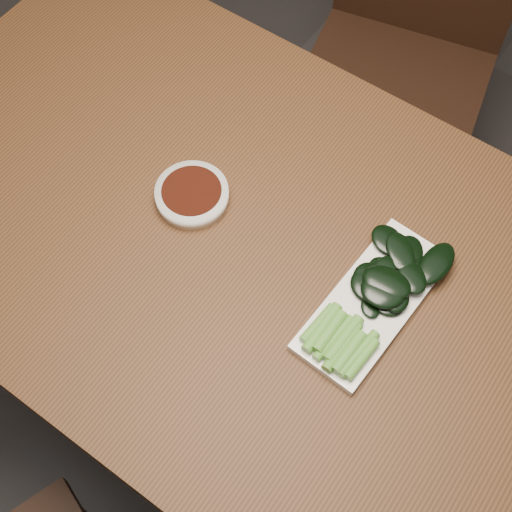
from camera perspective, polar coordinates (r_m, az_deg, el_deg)
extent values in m
plane|color=#2E2B2B|center=(1.83, 0.01, -10.75)|extent=(6.00, 6.00, 0.00)
cube|color=#4A2B15|center=(1.16, 0.01, 0.22)|extent=(1.40, 0.80, 0.04)
cylinder|color=#4A2B15|center=(1.87, -10.28, 12.28)|extent=(0.05, 0.05, 0.71)
cube|color=black|center=(1.79, 10.75, 13.09)|extent=(0.51, 0.51, 0.04)
cylinder|color=black|center=(1.88, 2.66, 6.42)|extent=(0.04, 0.04, 0.41)
cylinder|color=black|center=(1.85, 13.33, 2.74)|extent=(0.04, 0.04, 0.41)
cylinder|color=black|center=(2.10, 6.32, 14.03)|extent=(0.04, 0.04, 0.41)
cylinder|color=black|center=(2.07, 16.06, 10.76)|extent=(0.04, 0.04, 0.41)
cylinder|color=white|center=(1.18, -5.13, 4.86)|extent=(0.12, 0.12, 0.03)
cylinder|color=#350E04|center=(1.17, -5.18, 5.19)|extent=(0.10, 0.10, 0.00)
cube|color=white|center=(1.10, 9.31, -3.66)|extent=(0.13, 0.28, 0.01)
cylinder|color=#5DA137|center=(1.06, 4.98, -5.38)|extent=(0.02, 0.07, 0.01)
cylinder|color=#5DA137|center=(1.06, 5.30, -5.73)|extent=(0.02, 0.09, 0.02)
cylinder|color=#5DA137|center=(1.06, 5.90, -6.05)|extent=(0.02, 0.07, 0.02)
cylinder|color=#5DA137|center=(1.06, 6.24, -6.54)|extent=(0.02, 0.09, 0.01)
cylinder|color=#5DA137|center=(1.05, 7.02, -6.60)|extent=(0.02, 0.08, 0.02)
cylinder|color=#5DA137|center=(1.05, 6.91, -7.24)|extent=(0.02, 0.09, 0.02)
cylinder|color=#5DA137|center=(1.05, 7.45, -7.65)|extent=(0.02, 0.07, 0.02)
cylinder|color=#5DA137|center=(1.05, 8.17, -7.74)|extent=(0.03, 0.09, 0.02)
cylinder|color=#5DA137|center=(1.05, 8.44, -8.17)|extent=(0.02, 0.07, 0.02)
ellipsoid|color=black|center=(1.10, 10.33, -0.92)|extent=(0.04, 0.05, 0.01)
ellipsoid|color=black|center=(1.09, 10.40, -2.39)|extent=(0.08, 0.09, 0.01)
ellipsoid|color=black|center=(1.14, 10.48, 1.29)|extent=(0.07, 0.07, 0.01)
ellipsoid|color=black|center=(1.10, 9.24, -2.35)|extent=(0.07, 0.06, 0.01)
ellipsoid|color=black|center=(1.10, 9.78, -1.29)|extent=(0.06, 0.06, 0.01)
ellipsoid|color=black|center=(1.12, 12.29, -0.87)|extent=(0.04, 0.05, 0.01)
ellipsoid|color=black|center=(1.10, 9.24, -2.01)|extent=(0.09, 0.09, 0.01)
ellipsoid|color=black|center=(1.09, 11.13, -3.34)|extent=(0.06, 0.06, 0.01)
ellipsoid|color=black|center=(1.12, 11.46, 0.48)|extent=(0.08, 0.07, 0.01)
ellipsoid|color=black|center=(1.13, 14.22, -0.58)|extent=(0.05, 0.09, 0.01)
ellipsoid|color=black|center=(1.11, 12.39, -1.65)|extent=(0.07, 0.07, 0.01)
ellipsoid|color=black|center=(1.12, 9.96, -0.93)|extent=(0.05, 0.05, 0.01)
ellipsoid|color=black|center=(1.09, 10.42, -2.12)|extent=(0.08, 0.06, 0.01)
ellipsoid|color=black|center=(1.12, 11.65, -0.29)|extent=(0.06, 0.05, 0.01)
ellipsoid|color=black|center=(1.13, 11.83, -0.04)|extent=(0.07, 0.09, 0.01)
ellipsoid|color=black|center=(1.08, 10.14, -2.75)|extent=(0.09, 0.08, 0.01)
ellipsoid|color=black|center=(1.09, 10.41, -2.47)|extent=(0.06, 0.07, 0.01)
ellipsoid|color=black|center=(1.09, 10.59, -3.94)|extent=(0.06, 0.05, 0.01)
ellipsoid|color=black|center=(1.09, 9.28, -3.80)|extent=(0.04, 0.04, 0.01)
ellipsoid|color=black|center=(1.08, 9.13, -4.10)|extent=(0.05, 0.04, 0.01)
ellipsoid|color=black|center=(1.10, 9.28, -2.75)|extent=(0.04, 0.04, 0.01)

